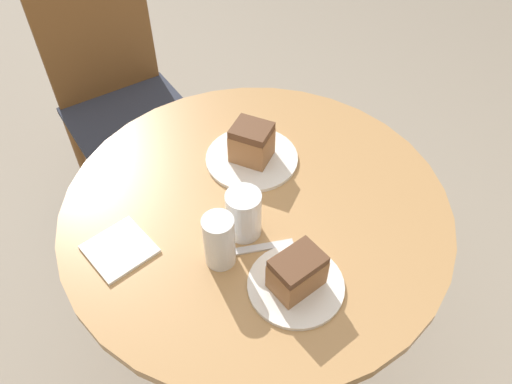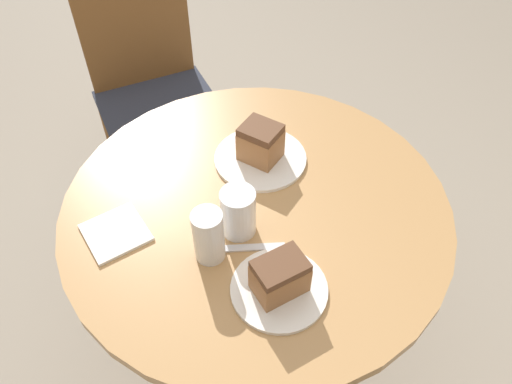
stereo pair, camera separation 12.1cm
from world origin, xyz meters
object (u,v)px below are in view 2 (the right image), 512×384
Objects in this scene: cake_slice_near at (280,276)px; cake_slice_far at (261,143)px; chair at (154,89)px; plate_far at (260,158)px; glass_water at (238,214)px; glass_lemonade at (209,238)px; plate_near at (279,289)px.

cake_slice_far reaches higher than cake_slice_near.
plate_far is (0.04, -0.72, 0.21)m from chair.
chair is at bearing 93.19° from cake_slice_far.
cake_slice_near is 0.89× the size of glass_water.
glass_water is (0.09, 0.03, -0.01)m from glass_lemonade.
cake_slice_far is 0.93× the size of glass_lemonade.
cake_slice_far is at bearing 47.17° from glass_water.
plate_near is at bearing -115.17° from cake_slice_far.
glass_water is at bearing 87.76° from plate_near.
glass_lemonade is at bearing -161.38° from glass_water.
plate_near is 0.85× the size of plate_far.
cake_slice_far is 1.03× the size of glass_water.
chair is 1.13m from cake_slice_near.
glass_lemonade is (-0.08, 0.16, 0.01)m from cake_slice_near.
glass_lemonade is 1.11× the size of glass_water.
plate_far is 0.41m from cake_slice_near.
glass_lemonade reaches higher than cake_slice_near.
plate_near is (-0.13, -1.09, 0.21)m from chair.
cake_slice_far is at bearing -81.31° from chair.
cake_slice_near is 0.19m from glass_water.
chair reaches higher than cake_slice_near.
glass_water reaches higher than plate_far.
plate_far is at bearing 64.83° from cake_slice_near.
plate_near is 1.92× the size of cake_slice_near.
plate_far is at bearing 47.17° from glass_water.
chair reaches higher than cake_slice_far.
glass_water reaches higher than cake_slice_far.
glass_water is at bearing 18.62° from glass_lemonade.
cake_slice_far is (0.17, 0.37, 0.01)m from cake_slice_near.
glass_water is (0.01, 0.19, 0.05)m from plate_near.
cake_slice_far is at bearing 64.83° from plate_near.
glass_water is at bearing -132.83° from plate_far.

